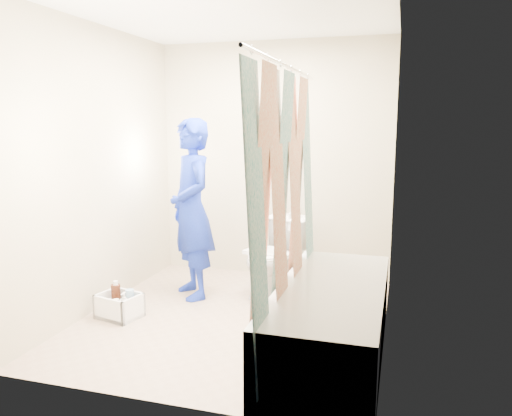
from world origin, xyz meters
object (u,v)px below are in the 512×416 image
(cleaning_caddy, at_px, (120,307))
(bathtub, at_px, (331,318))
(plumber, at_px, (192,209))
(toilet, at_px, (274,257))

(cleaning_caddy, bearing_deg, bathtub, 6.97)
(plumber, bearing_deg, toilet, 67.56)
(toilet, height_order, plumber, plumber)
(bathtub, relative_size, toilet, 2.46)
(toilet, relative_size, cleaning_caddy, 1.86)
(toilet, bearing_deg, bathtub, -41.99)
(cleaning_caddy, bearing_deg, toilet, 53.89)
(plumber, distance_m, cleaning_caddy, 1.05)
(bathtub, height_order, plumber, plumber)
(plumber, bearing_deg, bathtub, 16.19)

